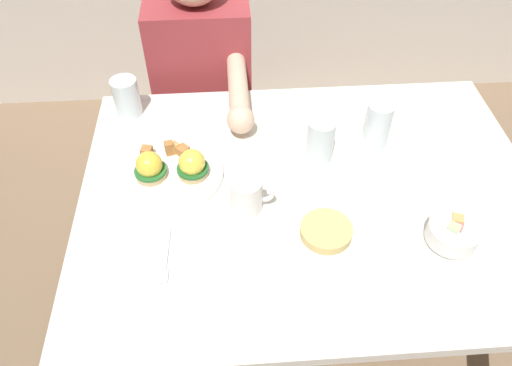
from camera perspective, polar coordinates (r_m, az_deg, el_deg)
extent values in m
plane|color=#7F664C|center=(1.90, 4.54, -16.22)|extent=(6.00, 6.00, 0.00)
cube|color=white|center=(1.30, 6.38, -1.32)|extent=(1.20, 0.90, 0.03)
cube|color=#B23838|center=(1.07, 9.74, -16.96)|extent=(1.20, 0.06, 0.00)
cube|color=#B23838|center=(1.58, 4.26, 9.75)|extent=(1.20, 0.06, 0.00)
cube|color=brown|center=(1.86, -13.49, -0.72)|extent=(0.06, 0.06, 0.71)
cube|color=brown|center=(1.97, 19.67, 0.96)|extent=(0.06, 0.06, 0.71)
cylinder|color=white|center=(1.33, -9.61, 1.02)|extent=(0.27, 0.27, 0.01)
cylinder|color=tan|center=(1.32, -12.08, 1.07)|extent=(0.08, 0.08, 0.02)
cylinder|color=#286B2D|center=(1.31, -12.16, 1.44)|extent=(0.08, 0.08, 0.01)
sphere|color=yellow|center=(1.29, -12.31, 2.12)|extent=(0.07, 0.07, 0.07)
cylinder|color=tan|center=(1.31, -7.32, 1.33)|extent=(0.08, 0.08, 0.02)
cylinder|color=#236028|center=(1.30, -7.36, 1.70)|extent=(0.08, 0.08, 0.01)
sphere|color=yellow|center=(1.28, -7.46, 2.41)|extent=(0.07, 0.07, 0.07)
cube|color=#AD7038|center=(1.37, -12.54, 3.49)|extent=(0.03, 0.03, 0.03)
cube|color=#AD7038|center=(1.37, -10.04, 4.02)|extent=(0.03, 0.03, 0.04)
cube|color=#AD7038|center=(1.36, -8.51, 3.75)|extent=(0.04, 0.04, 0.02)
cube|color=tan|center=(1.37, -9.45, 4.06)|extent=(0.03, 0.03, 0.03)
cylinder|color=white|center=(1.26, 21.57, -6.18)|extent=(0.10, 0.10, 0.01)
cylinder|color=white|center=(1.24, 21.91, -5.40)|extent=(0.12, 0.12, 0.04)
cube|color=#F4A85B|center=(1.24, 21.62, -5.43)|extent=(0.03, 0.03, 0.03)
cube|color=#B7E093|center=(1.22, 21.91, -5.08)|extent=(0.04, 0.04, 0.03)
cube|color=#B7E093|center=(1.22, 22.39, -6.33)|extent=(0.03, 0.03, 0.03)
cube|color=#B7E093|center=(1.24, 22.14, -5.66)|extent=(0.03, 0.03, 0.03)
cube|color=#B7E093|center=(1.25, 22.26, -5.17)|extent=(0.04, 0.04, 0.03)
cube|color=#EA6B70|center=(1.23, 22.13, -5.03)|extent=(0.04, 0.04, 0.03)
cube|color=#F4A85B|center=(1.24, 22.28, -4.09)|extent=(0.03, 0.03, 0.03)
cylinder|color=white|center=(1.20, -1.17, -1.39)|extent=(0.08, 0.08, 0.09)
cylinder|color=black|center=(1.17, -1.20, -0.03)|extent=(0.07, 0.07, 0.01)
torus|color=white|center=(1.20, 0.87, -1.22)|extent=(0.06, 0.02, 0.06)
cube|color=silver|center=(1.18, -10.37, -7.46)|extent=(0.02, 0.12, 0.00)
cube|color=silver|center=(1.13, -10.75, -10.62)|extent=(0.03, 0.04, 0.00)
cylinder|color=silver|center=(1.41, 13.93, 6.64)|extent=(0.07, 0.07, 0.13)
cylinder|color=silver|center=(1.42, 13.79, 6.07)|extent=(0.07, 0.07, 0.10)
cylinder|color=silver|center=(1.53, -14.81, 9.60)|extent=(0.08, 0.08, 0.12)
cylinder|color=silver|center=(1.54, -14.64, 8.87)|extent=(0.07, 0.07, 0.07)
cylinder|color=silver|center=(1.34, 7.47, 4.94)|extent=(0.08, 0.08, 0.13)
cylinder|color=silver|center=(1.35, 7.37, 4.19)|extent=(0.07, 0.07, 0.08)
cylinder|color=white|center=(1.19, 8.06, -6.08)|extent=(0.20, 0.20, 0.01)
cylinder|color=#DBBC70|center=(1.17, 8.15, -5.54)|extent=(0.12, 0.12, 0.02)
cylinder|color=#33333D|center=(2.02, -7.82, -0.31)|extent=(0.11, 0.11, 0.45)
cylinder|color=#33333D|center=(2.01, -2.70, -0.05)|extent=(0.11, 0.11, 0.45)
cube|color=#993338|center=(1.78, -6.34, 12.76)|extent=(0.34, 0.20, 0.50)
cylinder|color=beige|center=(1.52, -2.09, 10.93)|extent=(0.06, 0.30, 0.06)
sphere|color=beige|center=(1.40, -1.80, 7.36)|extent=(0.08, 0.08, 0.08)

